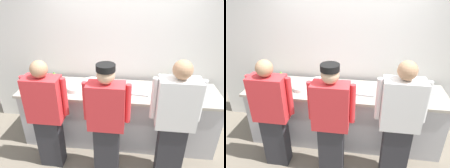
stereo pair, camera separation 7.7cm
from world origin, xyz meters
The scene contains 18 objects.
ground_plane centered at (0.00, 0.00, 0.00)m, with size 9.00×9.00×0.00m, color slate.
wall_back centered at (0.00, 0.88, 1.41)m, with size 4.73×0.10×2.81m.
prep_counter centered at (0.00, 0.39, 0.47)m, with size 3.02×0.73×0.94m.
chef_near_left centered at (-0.89, -0.24, 0.85)m, with size 0.59×0.24×1.61m.
chef_center centered at (-0.08, -0.30, 0.87)m, with size 0.59×0.24×1.62m.
chef_far_right centered at (0.75, -0.24, 0.89)m, with size 0.61×0.24×1.68m.
plate_stack_front centered at (-0.42, 0.49, 0.99)m, with size 0.24×0.24×0.10m.
plate_stack_rear centered at (-0.65, 0.29, 0.97)m, with size 0.22×0.22×0.06m.
mixing_bowl_steel centered at (0.78, 0.33, 0.99)m, with size 0.39×0.39×0.10m, color #B7BABF.
sheet_tray centered at (0.20, 0.39, 0.95)m, with size 0.53×0.29×0.02m, color #B7BABF.
squeeze_bottle_primary centered at (0.83, 0.58, 1.03)m, with size 0.06×0.06×0.20m.
squeeze_bottle_secondary centered at (-1.32, 0.42, 1.04)m, with size 0.06×0.06×0.21m.
squeeze_bottle_spare centered at (-1.02, 0.47, 1.04)m, with size 0.05×0.05×0.21m.
ramekin_red_sauce centered at (-0.19, 0.44, 0.96)m, with size 0.09×0.09×0.04m.
ramekin_green_sauce centered at (-1.10, 0.23, 0.96)m, with size 0.10×0.10×0.04m.
ramekin_orange_sauce centered at (-0.26, 0.26, 0.96)m, with size 0.11×0.11×0.05m.
ramekin_yellow_sauce centered at (-1.21, 0.52, 0.96)m, with size 0.11×0.11×0.04m.
chefs_knife centered at (1.21, 0.45, 0.94)m, with size 0.27×0.03×0.02m.
Camera 2 is at (0.31, -2.38, 2.46)m, focal length 33.38 mm.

